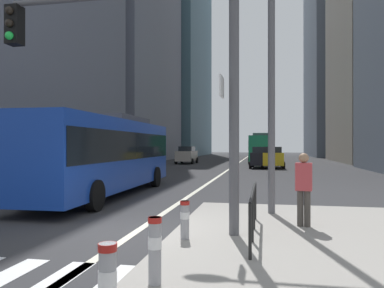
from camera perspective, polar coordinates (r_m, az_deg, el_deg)
ground_plane at (r=28.84m, az=4.91°, el=-4.33°), size 160.00×160.00×0.00m
lane_centre_line at (r=38.78m, az=6.47°, el=-3.25°), size 0.20×80.00×0.01m
office_tower_left_far at (r=79.32m, az=-3.34°, el=13.82°), size 13.56×25.19×42.52m
office_tower_right_far at (r=77.55m, az=21.63°, el=13.08°), size 11.43×21.08×39.67m
city_bus_blue_oncoming at (r=16.04m, az=-13.08°, el=-1.09°), size 2.84×11.18×3.40m
sedan_white_oncoming at (r=18.69m, az=-22.93°, el=-3.54°), size 2.13×4.34×1.94m
city_bus_red_receding at (r=44.39m, az=10.45°, el=-0.49°), size 2.71×10.52×3.40m
city_bus_red_distant at (r=62.25m, az=10.31°, el=-0.40°), size 2.71×10.81×3.40m
car_oncoming_mid at (r=42.62m, az=-0.80°, el=-1.65°), size 2.10×4.59×1.94m
car_receding_near at (r=34.96m, az=10.49°, el=-1.97°), size 2.17×4.12×1.94m
car_receding_far at (r=34.92m, az=12.08°, el=-1.97°), size 2.12×4.29×1.94m
traffic_signal_gantry at (r=8.78m, az=-6.08°, el=12.92°), size 5.63×0.65×6.00m
street_lamp_post at (r=11.45m, az=11.94°, el=16.00°), size 5.50×0.32×8.00m
bollard_front at (r=4.18m, az=-12.68°, el=-20.06°), size 0.20×0.20×0.94m
bollard_left at (r=5.48m, az=-5.65°, el=-15.26°), size 0.20×0.20×0.94m
bollard_right at (r=7.93m, az=-1.09°, el=-11.10°), size 0.20×0.20×0.79m
pedestrian_railing at (r=8.33m, az=9.26°, el=-8.75°), size 0.06×3.60×0.98m
pedestrian_waiting at (r=9.43m, az=16.57°, el=-6.04°), size 0.41×0.30×1.76m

